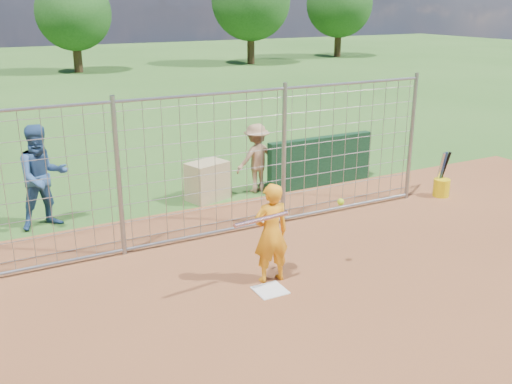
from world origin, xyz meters
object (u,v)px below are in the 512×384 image
batter (271,233)px  equipment_bin (207,181)px  bystander_c (256,158)px  bystander_a (43,177)px  bucket_with_bats (441,185)px

batter → equipment_bin: bearing=-96.1°
bystander_c → bystander_a: bearing=-7.8°
bucket_with_bats → bystander_c: bearing=147.3°
batter → bystander_a: size_ratio=0.80×
batter → bucket_with_bats: 5.36m
bystander_c → equipment_bin: 1.20m
equipment_bin → bucket_with_bats: size_ratio=0.82×
bystander_c → batter: bearing=57.1°
equipment_bin → bucket_with_bats: (4.45, -2.12, -0.15)m
equipment_bin → batter: bearing=-116.6°
batter → bystander_c: (1.77, 3.80, -0.01)m
bystander_c → bucket_with_bats: 3.96m
bucket_with_bats → batter: bearing=-161.7°
bystander_c → bucket_with_bats: (3.30, -2.12, -0.50)m
bystander_a → bucket_with_bats: (7.63, -2.11, -0.70)m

